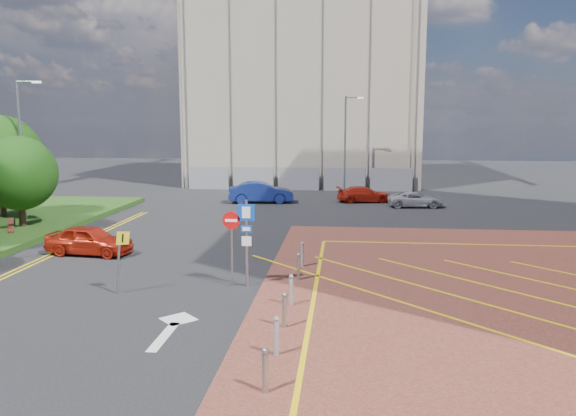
# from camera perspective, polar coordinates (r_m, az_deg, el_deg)

# --- Properties ---
(ground) EXTENTS (140.00, 140.00, 0.00)m
(ground) POSITION_cam_1_polar(r_m,az_deg,el_deg) (19.91, -6.10, -8.71)
(ground) COLOR black
(ground) RESTS_ON ground
(tree_c) EXTENTS (4.00, 4.00, 4.90)m
(tree_c) POSITION_cam_1_polar(r_m,az_deg,el_deg) (33.60, -25.65, 3.19)
(tree_c) COLOR #3D2B1C
(tree_c) RESTS_ON grass_bed
(lamp_left_far) EXTENTS (1.53, 0.16, 8.00)m
(lamp_left_far) POSITION_cam_1_polar(r_m,az_deg,el_deg) (35.70, -25.41, 5.85)
(lamp_left_far) COLOR #9EA0A8
(lamp_left_far) RESTS_ON grass_bed
(lamp_back) EXTENTS (1.53, 0.16, 8.00)m
(lamp_back) POSITION_cam_1_polar(r_m,az_deg,el_deg) (46.60, 5.92, 6.77)
(lamp_back) COLOR #9EA0A8
(lamp_back) RESTS_ON ground
(sign_cluster) EXTENTS (1.17, 0.12, 3.20)m
(sign_cluster) POSITION_cam_1_polar(r_m,az_deg,el_deg) (20.30, -4.80, -2.65)
(sign_cluster) COLOR #9EA0A8
(sign_cluster) RESTS_ON ground
(warning_sign) EXTENTS (0.57, 0.38, 2.25)m
(warning_sign) POSITION_cam_1_polar(r_m,az_deg,el_deg) (20.32, -16.71, -4.50)
(warning_sign) COLOR #9EA0A8
(warning_sign) RESTS_ON ground
(bollard_row) EXTENTS (0.14, 11.14, 0.90)m
(bollard_row) POSITION_cam_1_polar(r_m,az_deg,el_deg) (17.86, 0.10, -9.15)
(bollard_row) COLOR #9EA0A8
(bollard_row) RESTS_ON forecourt
(construction_building) EXTENTS (21.20, 19.20, 22.00)m
(construction_building) POSITION_cam_1_polar(r_m,az_deg,el_deg) (58.92, 1.91, 13.69)
(construction_building) COLOR #ACA18D
(construction_building) RESTS_ON ground
(construction_fence) EXTENTS (21.60, 0.06, 2.00)m
(construction_fence) POSITION_cam_1_polar(r_m,az_deg,el_deg) (48.92, 2.23, 2.96)
(construction_fence) COLOR gray
(construction_fence) RESTS_ON ground
(car_red_left) EXTENTS (4.05, 1.98, 1.33)m
(car_red_left) POSITION_cam_1_polar(r_m,az_deg,el_deg) (26.91, -19.52, -3.09)
(car_red_left) COLOR #AA1F0E
(car_red_left) RESTS_ON ground
(car_blue_back) EXTENTS (4.93, 2.32, 1.56)m
(car_blue_back) POSITION_cam_1_polar(r_m,az_deg,el_deg) (41.52, -2.76, 1.61)
(car_blue_back) COLOR navy
(car_blue_back) RESTS_ON ground
(car_red_back) EXTENTS (4.25, 2.26, 1.17)m
(car_red_back) POSITION_cam_1_polar(r_m,az_deg,el_deg) (42.19, 7.74, 1.39)
(car_red_back) COLOR #A21A0D
(car_red_back) RESTS_ON ground
(car_silver_back) EXTENTS (3.94, 2.00, 1.07)m
(car_silver_back) POSITION_cam_1_polar(r_m,az_deg,el_deg) (40.40, 12.82, 0.84)
(car_silver_back) COLOR #BCBBC3
(car_silver_back) RESTS_ON ground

